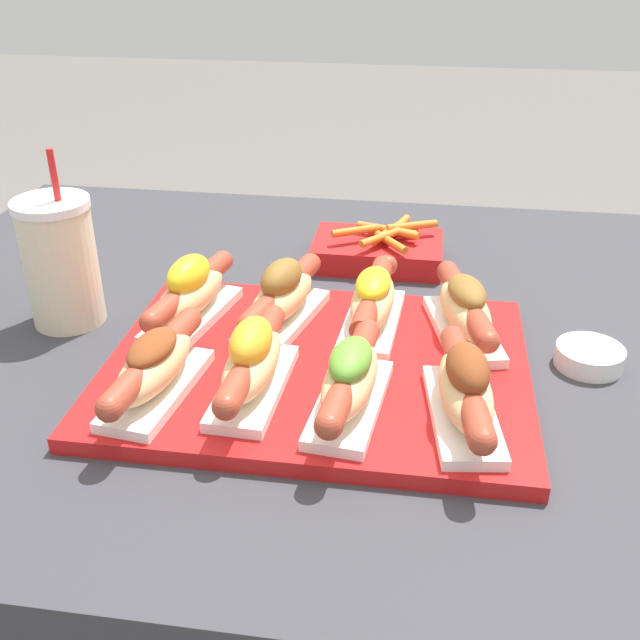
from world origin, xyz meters
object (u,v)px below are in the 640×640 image
Objects in this scene: hot_dog_0 at (154,366)px; hot_dog_1 at (252,362)px; hot_dog_4 at (190,293)px; serving_tray at (317,368)px; hot_dog_3 at (465,389)px; hot_dog_7 at (465,309)px; drink_cup at (61,262)px; hot_dog_2 at (350,379)px; fries_basket at (379,250)px; hot_dog_5 at (282,296)px; hot_dog_6 at (377,301)px; sauce_bowl at (589,356)px.

hot_dog_1 is at bearing 11.26° from hot_dog_0.
hot_dog_4 is (-0.01, 0.16, 0.00)m from hot_dog_0.
hot_dog_3 is at bearing -28.80° from serving_tray.
hot_dog_1 reaches higher than hot_dog_7.
serving_tray is at bearing -13.50° from drink_cup.
hot_dog_1 reaches higher than hot_dog_2.
hot_dog_2 reaches higher than serving_tray.
hot_dog_0 is 0.44m from fries_basket.
hot_dog_4 is at bearing -2.63° from drink_cup.
hot_dog_0 is at bearing -120.31° from hot_dog_5.
hot_dog_2 is 0.17m from hot_dog_6.
hot_dog_5 is 2.57× the size of sauce_bowl.
hot_dog_0 is 0.16m from hot_dog_4.
hot_dog_1 is at bearing 175.37° from hot_dog_3.
hot_dog_3 is 1.02× the size of hot_dog_5.
sauce_bowl is (0.30, 0.06, 0.00)m from serving_tray.
hot_dog_4 is at bearing 156.64° from serving_tray.
hot_dog_1 is 0.31m from drink_cup.
hot_dog_2 is at bearing -23.56° from drink_cup.
sauce_bowl is at bearing -7.37° from hot_dog_7.
drink_cup is (-0.27, 0.15, 0.03)m from hot_dog_1.
hot_dog_4 is 0.22m from hot_dog_6.
hot_dog_5 reaches higher than hot_dog_3.
hot_dog_2 reaches higher than sauce_bowl.
hot_dog_2 is at bearing -36.43° from hot_dog_4.
fries_basket is (-0.12, 0.23, -0.03)m from hot_dog_7.
drink_cup is at bearing 178.69° from sauce_bowl.
hot_dog_6 is at bearing 39.65° from hot_dog_0.
hot_dog_0 is 0.19m from hot_dog_5.
hot_dog_4 is 0.32m from fries_basket.
hot_dog_7 is 1.05× the size of fries_basket.
hot_dog_7 is (0.21, 0.00, -0.00)m from hot_dog_5.
serving_tray is 0.18m from hot_dog_0.
hot_dog_4 is (-0.16, 0.07, 0.04)m from serving_tray.
fries_basket is (0.20, 0.24, -0.03)m from hot_dog_4.
hot_dog_6 is at bearing 53.74° from hot_dog_1.
sauce_bowl is (0.14, 0.15, -0.04)m from hot_dog_3.
sauce_bowl is (0.14, -0.02, -0.04)m from hot_dog_7.
hot_dog_2 is 0.11m from hot_dog_3.
hot_dog_1 is (-0.06, -0.07, 0.04)m from serving_tray.
hot_dog_3 reaches higher than hot_dog_2.
fries_basket is at bearing 136.23° from sauce_bowl.
hot_dog_7 is 0.15m from sauce_bowl.
hot_dog_4 is 1.06× the size of fries_basket.
hot_dog_4 is 1.01× the size of hot_dog_7.
drink_cup is at bearing 166.50° from serving_tray.
hot_dog_5 is at bearing -176.68° from hot_dog_6.
hot_dog_2 is 1.00× the size of hot_dog_3.
hot_dog_7 is at bearing 0.72° from hot_dog_5.
hot_dog_2 is 0.39m from fries_basket.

